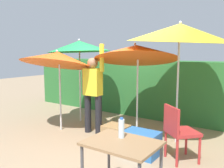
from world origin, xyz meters
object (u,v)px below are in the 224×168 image
at_px(umbrella_orange, 79,46).
at_px(umbrella_navy, 180,33).
at_px(person_vendor, 93,90).
at_px(cooler_box, 141,143).
at_px(umbrella_yellow, 136,52).
at_px(chair_plastic, 178,130).
at_px(folding_table, 122,149).
at_px(bottle_water, 121,128).
at_px(crate_cardboard, 116,135).
at_px(umbrella_rainbow, 58,58).

height_order(umbrella_orange, umbrella_navy, umbrella_navy).
bearing_deg(umbrella_navy, person_vendor, -163.48).
bearing_deg(cooler_box, umbrella_yellow, 123.65).
xyz_separation_m(chair_plastic, cooler_box, (-0.59, -0.12, -0.31)).
relative_size(folding_table, bottle_water, 3.33).
xyz_separation_m(umbrella_yellow, chair_plastic, (1.21, -0.81, -1.20)).
relative_size(crate_cardboard, bottle_water, 1.92).
relative_size(umbrella_rainbow, umbrella_yellow, 0.90).
bearing_deg(bottle_water, chair_plastic, 79.99).
bearing_deg(cooler_box, bottle_water, -73.25).
relative_size(umbrella_navy, bottle_water, 9.56).
distance_m(cooler_box, crate_cardboard, 0.63).
bearing_deg(umbrella_navy, chair_plastic, -68.74).
height_order(umbrella_navy, cooler_box, umbrella_navy).
xyz_separation_m(cooler_box, crate_cardboard, (-0.61, 0.17, -0.02)).
bearing_deg(person_vendor, folding_table, -43.77).
bearing_deg(chair_plastic, umbrella_orange, 163.52).
height_order(umbrella_orange, crate_cardboard, umbrella_orange).
xyz_separation_m(umbrella_rainbow, crate_cardboard, (1.51, -0.01, -1.40)).
relative_size(umbrella_orange, crate_cardboard, 4.42).
xyz_separation_m(chair_plastic, folding_table, (-0.15, -1.42, 0.13)).
bearing_deg(umbrella_rainbow, bottle_water, -28.96).
relative_size(chair_plastic, cooler_box, 1.52).
height_order(umbrella_orange, umbrella_yellow, umbrella_yellow).
xyz_separation_m(umbrella_rainbow, umbrella_orange, (-0.07, 0.76, 0.27)).
bearing_deg(folding_table, umbrella_yellow, 115.31).
relative_size(umbrella_yellow, crate_cardboard, 4.58).
height_order(umbrella_rainbow, person_vendor, umbrella_rainbow).
height_order(umbrella_rainbow, bottle_water, umbrella_rainbow).
height_order(person_vendor, chair_plastic, person_vendor).
bearing_deg(umbrella_orange, umbrella_yellow, -0.52).
bearing_deg(umbrella_yellow, chair_plastic, -33.78).
bearing_deg(cooler_box, crate_cardboard, 164.36).
height_order(umbrella_navy, folding_table, umbrella_navy).
bearing_deg(umbrella_orange, crate_cardboard, -26.13).
height_order(crate_cardboard, folding_table, folding_table).
bearing_deg(umbrella_rainbow, person_vendor, 17.10).
bearing_deg(folding_table, crate_cardboard, 125.44).
distance_m(umbrella_orange, bottle_water, 3.47).
height_order(chair_plastic, folding_table, chair_plastic).
height_order(umbrella_yellow, cooler_box, umbrella_yellow).
bearing_deg(umbrella_yellow, person_vendor, -145.16).
height_order(umbrella_yellow, chair_plastic, umbrella_yellow).
height_order(chair_plastic, cooler_box, chair_plastic).
distance_m(umbrella_rainbow, umbrella_navy, 2.55).
xyz_separation_m(person_vendor, cooler_box, (1.36, -0.42, -0.74)).
distance_m(person_vendor, bottle_water, 2.35).
bearing_deg(umbrella_rainbow, folding_table, -30.14).
height_order(umbrella_orange, cooler_box, umbrella_orange).
height_order(umbrella_rainbow, umbrella_navy, umbrella_navy).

